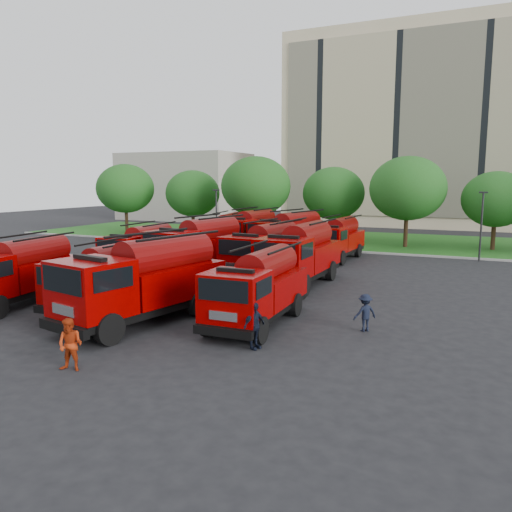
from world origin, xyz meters
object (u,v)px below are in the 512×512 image
Objects in this scene: fire_truck_10 at (289,235)px; firefighter_4 at (135,299)px; fire_truck_2 at (144,281)px; fire_truck_3 at (258,288)px; fire_truck_6 at (265,251)px; firefighter_1 at (72,370)px; fire_truck_9 at (250,232)px; firefighter_5 at (290,282)px; fire_truck_4 at (142,249)px; fire_truck_0 at (18,272)px; fire_truck_7 at (300,254)px; fire_truck_11 at (338,239)px; firefighter_2 at (254,349)px; firefighter_3 at (364,331)px; fire_truck_5 at (199,246)px; fire_truck_1 at (104,276)px; firefighter_0 at (112,325)px; fire_truck_8 at (227,232)px.

fire_truck_10 is 16.17m from firefighter_4.
fire_truck_2 is 1.21× the size of fire_truck_3.
fire_truck_6 reaches higher than firefighter_1.
fire_truck_9 is 11.76m from firefighter_5.
fire_truck_4 is 3.99× the size of firefighter_1.
fire_truck_0 is 0.92× the size of fire_truck_7.
fire_truck_11 reaches higher than firefighter_2.
fire_truck_3 is 0.86× the size of fire_truck_9.
fire_truck_4 is 17.48m from firefighter_1.
fire_truck_6 is at bearing 46.66° from fire_truck_0.
firefighter_3 is at bearing -20.89° from firefighter_2.
fire_truck_11 is 4.63× the size of firefighter_3.
fire_truck_5 is 9.25m from fire_truck_9.
firefighter_0 is (2.36, -2.33, -1.45)m from fire_truck_1.
firefighter_1 reaches higher than firefighter_5.
fire_truck_10 reaches higher than firefighter_5.
firefighter_4 is at bearing -87.36° from fire_truck_8.
firefighter_4 is (-3.02, 3.22, -1.77)m from fire_truck_2.
fire_truck_3 is at bearing 53.36° from firefighter_1.
fire_truck_1 is at bearing 169.43° from fire_truck_2.
fire_truck_7 reaches higher than fire_truck_3.
fire_truck_10 is 4.77× the size of firefighter_2.
firefighter_5 is at bearing 33.32° from firefighter_2.
fire_truck_8 is 3.92× the size of firefighter_4.
fire_truck_9 reaches higher than fire_truck_10.
fire_truck_3 is 6.22m from firefighter_0.
fire_truck_10 is at bearing 105.28° from fire_truck_6.
firefighter_5 is at bearing 72.33° from firefighter_1.
firefighter_0 is 11.97m from firefighter_5.
fire_truck_7 is 5.08× the size of firefighter_5.
fire_truck_3 is 3.60× the size of firefighter_0.
firefighter_3 is (15.59, -18.21, -1.56)m from fire_truck_8.
fire_truck_0 is 14.56m from firefighter_5.
fire_truck_11 is at bearing 24.42° from fire_truck_10.
fire_truck_11 is 9.54m from firefighter_5.
fire_truck_10 reaches higher than fire_truck_3.
firefighter_5 is at bearing 87.90° from fire_truck_2.
fire_truck_10 is at bearing 105.02° from fire_truck_3.
fire_truck_8 is 4.25× the size of firefighter_1.
fire_truck_3 is at bearing -69.01° from fire_truck_8.
fire_truck_3 is 0.83× the size of fire_truck_10.
fire_truck_9 reaches higher than firefighter_4.
fire_truck_9 is at bearing 65.19° from firefighter_0.
firefighter_3 is (7.50, 7.90, 0.00)m from firefighter_1.
fire_truck_6 is at bearing -67.28° from fire_truck_10.
fire_truck_4 is at bearing -105.95° from fire_truck_9.
firefighter_3 is at bearing 27.88° from fire_truck_2.
fire_truck_8 reaches higher than fire_truck_1.
fire_truck_0 reaches higher than firefighter_4.
fire_truck_0 is at bearing -121.27° from fire_truck_6.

